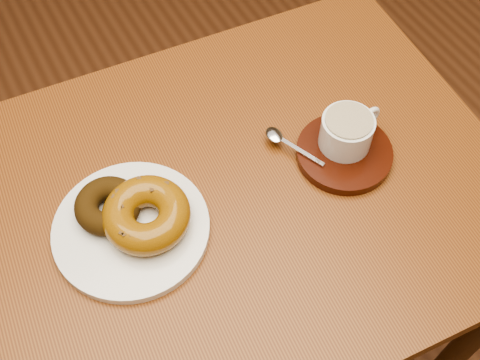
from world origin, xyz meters
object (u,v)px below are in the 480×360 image
cafe_table (230,233)px  coffee_cup (347,131)px  saucer (344,153)px  donut_plate (131,229)px

cafe_table → coffee_cup: bearing=0.0°
saucer → coffee_cup: size_ratio=1.40×
cafe_table → saucer: (0.19, -0.03, 0.14)m
cafe_table → donut_plate: 0.21m
donut_plate → coffee_cup: bearing=-3.8°
saucer → donut_plate: bearing=174.0°
cafe_table → saucer: saucer is taller
saucer → coffee_cup: 0.04m
donut_plate → coffee_cup: 0.36m
donut_plate → saucer: size_ratio=1.51×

